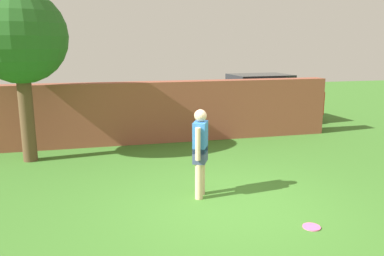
% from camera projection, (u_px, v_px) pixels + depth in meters
% --- Properties ---
extents(ground_plane, '(40.00, 40.00, 0.00)m').
position_uv_depth(ground_plane, '(229.00, 207.00, 6.64)').
color(ground_plane, '#3D7528').
extents(brick_wall, '(12.41, 0.50, 1.72)m').
position_uv_depth(brick_wall, '(120.00, 114.00, 10.71)').
color(brick_wall, brown).
rests_on(brick_wall, ground).
extents(tree, '(2.13, 2.13, 3.98)m').
position_uv_depth(tree, '(20.00, 38.00, 8.70)').
color(tree, brown).
rests_on(tree, ground).
extents(person, '(0.36, 0.49, 1.62)m').
position_uv_depth(person, '(200.00, 149.00, 6.91)').
color(person, beige).
rests_on(person, ground).
extents(car, '(4.29, 2.10, 1.72)m').
position_uv_depth(car, '(259.00, 99.00, 13.65)').
color(car, '#A51111').
rests_on(car, ground).
extents(frisbee_pink, '(0.27, 0.27, 0.02)m').
position_uv_depth(frisbee_pink, '(312.00, 227.00, 5.88)').
color(frisbee_pink, pink).
rests_on(frisbee_pink, ground).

